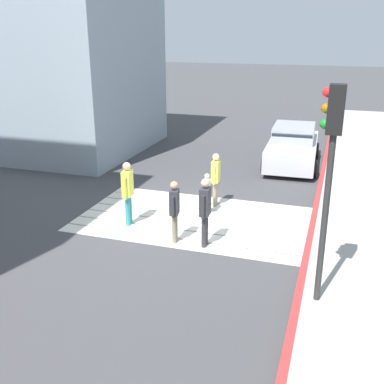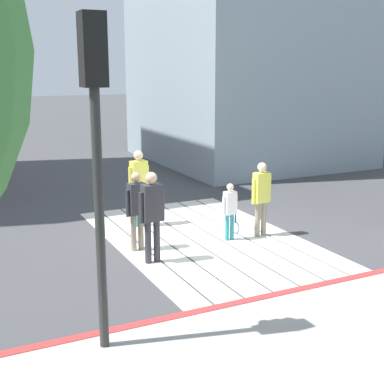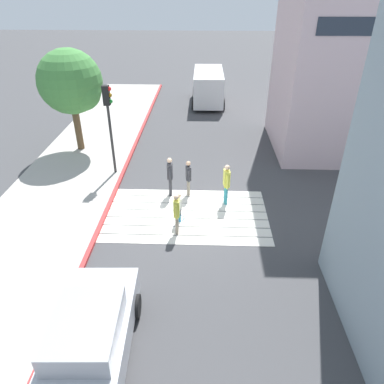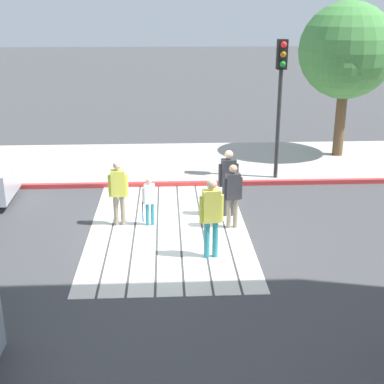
% 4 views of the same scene
% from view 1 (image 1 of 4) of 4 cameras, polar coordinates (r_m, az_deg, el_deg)
% --- Properties ---
extents(ground_plane, '(120.00, 120.00, 0.00)m').
position_cam_1_polar(ground_plane, '(13.16, 0.20, -3.36)').
color(ground_plane, '#424244').
extents(crosswalk_stripes, '(6.40, 3.80, 0.01)m').
position_cam_1_polar(crosswalk_stripes, '(13.16, 0.20, -3.33)').
color(crosswalk_stripes, silver).
rests_on(crosswalk_stripes, ground).
extents(curb_painted, '(0.16, 40.00, 0.13)m').
position_cam_1_polar(curb_painted, '(12.61, 14.45, -4.76)').
color(curb_painted, '#BC3333').
rests_on(curb_painted, ground).
extents(building_far_south, '(8.00, 7.04, 9.75)m').
position_cam_1_polar(building_far_south, '(21.49, -17.48, 18.04)').
color(building_far_south, '#8C9EA8').
rests_on(building_far_south, ground).
extents(car_parked_near_curb, '(2.11, 4.36, 1.57)m').
position_cam_1_polar(car_parked_near_curb, '(18.56, 12.28, 5.42)').
color(car_parked_near_curb, silver).
rests_on(car_parked_near_curb, ground).
extents(traffic_light_corner, '(0.39, 0.28, 4.24)m').
position_cam_1_polar(traffic_light_corner, '(8.46, 16.64, 4.47)').
color(traffic_light_corner, '#2D2D2D').
rests_on(traffic_light_corner, ground).
extents(pedestrian_adult_lead, '(0.22, 0.48, 1.64)m').
position_cam_1_polar(pedestrian_adult_lead, '(13.83, 2.92, 1.98)').
color(pedestrian_adult_lead, gray).
rests_on(pedestrian_adult_lead, ground).
extents(pedestrian_adult_trailing, '(0.24, 0.51, 1.75)m').
position_cam_1_polar(pedestrian_adult_trailing, '(11.20, 1.62, -1.93)').
color(pedestrian_adult_trailing, '#333338').
rests_on(pedestrian_adult_trailing, ground).
extents(pedestrian_adult_side, '(0.27, 0.52, 1.78)m').
position_cam_1_polar(pedestrian_adult_side, '(12.56, -7.93, 0.37)').
color(pedestrian_adult_side, teal).
rests_on(pedestrian_adult_side, ground).
extents(pedestrian_teen_behind, '(0.26, 0.47, 1.61)m').
position_cam_1_polar(pedestrian_teen_behind, '(11.45, -2.15, -1.90)').
color(pedestrian_teen_behind, gray).
rests_on(pedestrian_teen_behind, ground).
extents(pedestrian_child_with_racket, '(0.28, 0.39, 1.24)m').
position_cam_1_polar(pedestrian_child_with_racket, '(13.25, 1.85, 0.02)').
color(pedestrian_child_with_racket, teal).
rests_on(pedestrian_child_with_racket, ground).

